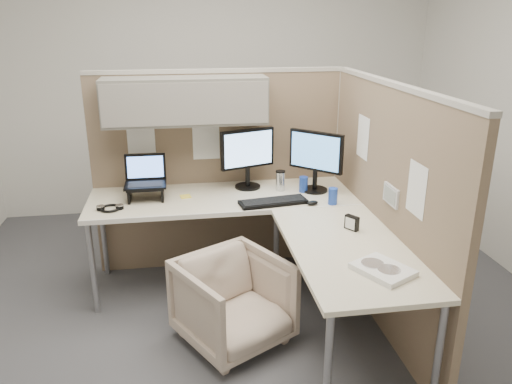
{
  "coord_description": "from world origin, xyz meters",
  "views": [
    {
      "loc": [
        -0.41,
        -2.98,
        2.0
      ],
      "look_at": [
        0.1,
        0.25,
        0.85
      ],
      "focal_mm": 35.0,
      "sensor_mm": 36.0,
      "label": 1
    }
  ],
  "objects": [
    {
      "name": "desk",
      "position": [
        0.12,
        0.13,
        0.69
      ],
      "size": [
        2.0,
        1.98,
        0.73
      ],
      "color": "beige",
      "rests_on": "ground"
    },
    {
      "name": "headphones",
      "position": [
        -0.91,
        0.38,
        0.74
      ],
      "size": [
        0.18,
        0.15,
        0.03
      ],
      "rotation": [
        0.0,
        0.0,
        -0.01
      ],
      "color": "black",
      "rests_on": "desk"
    },
    {
      "name": "partition_right",
      "position": [
        0.9,
        -0.07,
        0.82
      ],
      "size": [
        0.07,
        2.03,
        1.63
      ],
      "color": "#836D56",
      "rests_on": "ground"
    },
    {
      "name": "laptop_station",
      "position": [
        -0.67,
        0.58,
        0.85
      ],
      "size": [
        0.3,
        0.26,
        0.31
      ],
      "color": "black",
      "rests_on": "desk"
    },
    {
      "name": "paper_stack",
      "position": [
        0.61,
        -0.78,
        0.75
      ],
      "size": [
        0.34,
        0.36,
        0.03
      ],
      "rotation": [
        0.0,
        0.0,
        0.49
      ],
      "color": "white",
      "rests_on": "desk"
    },
    {
      "name": "soda_can_silver",
      "position": [
        0.51,
        0.54,
        0.79
      ],
      "size": [
        0.07,
        0.07,
        0.12
      ],
      "primitive_type": "cylinder",
      "color": "#1E3FA5",
      "rests_on": "desk"
    },
    {
      "name": "travel_mug",
      "position": [
        0.35,
        0.6,
        0.81
      ],
      "size": [
        0.07,
        0.07,
        0.16
      ],
      "color": "silver",
      "rests_on": "desk"
    },
    {
      "name": "office_chair",
      "position": [
        -0.12,
        -0.23,
        0.31
      ],
      "size": [
        0.81,
        0.8,
        0.63
      ],
      "primitive_type": "imported",
      "rotation": [
        0.0,
        0.0,
        0.51
      ],
      "color": "#BBA895",
      "rests_on": "ground"
    },
    {
      "name": "soda_can_green",
      "position": [
        0.66,
        0.24,
        0.79
      ],
      "size": [
        0.07,
        0.07,
        0.12
      ],
      "primitive_type": "cylinder",
      "color": "#1E3FA5",
      "rests_on": "desk"
    },
    {
      "name": "monitor_left",
      "position": [
        0.11,
        0.7,
        1.0
      ],
      "size": [
        0.43,
        0.2,
        0.47
      ],
      "rotation": [
        0.0,
        0.0,
        0.32
      ],
      "color": "black",
      "rests_on": "desk"
    },
    {
      "name": "partition_back",
      "position": [
        -0.22,
        0.83,
        1.1
      ],
      "size": [
        2.0,
        0.36,
        1.63
      ],
      "color": "#836D56",
      "rests_on": "ground"
    },
    {
      "name": "ground",
      "position": [
        0.0,
        0.0,
        0.0
      ],
      "size": [
        4.5,
        4.5,
        0.0
      ],
      "primitive_type": "plane",
      "color": "#404046",
      "rests_on": "ground"
    },
    {
      "name": "desk_clock",
      "position": [
        0.64,
        -0.22,
        0.78
      ],
      "size": [
        0.08,
        0.1,
        0.09
      ],
      "rotation": [
        0.0,
        0.0,
        -1.0
      ],
      "color": "black",
      "rests_on": "desk"
    },
    {
      "name": "sticky_note_b",
      "position": [
        0.06,
        0.29,
        0.73
      ],
      "size": [
        0.09,
        0.09,
        0.01
      ],
      "primitive_type": "cube",
      "rotation": [
        0.0,
        0.0,
        -0.18
      ],
      "color": "#FFE543",
      "rests_on": "desk"
    },
    {
      "name": "mouse",
      "position": [
        0.51,
        0.25,
        0.75
      ],
      "size": [
        0.1,
        0.07,
        0.03
      ],
      "primitive_type": "ellipsoid",
      "rotation": [
        0.0,
        0.0,
        0.26
      ],
      "color": "black",
      "rests_on": "desk"
    },
    {
      "name": "monitor_right",
      "position": [
        0.6,
        0.54,
        1.0
      ],
      "size": [
        0.34,
        0.33,
        0.47
      ],
      "rotation": [
        0.0,
        0.0,
        -0.77
      ],
      "color": "black",
      "rests_on": "desk"
    },
    {
      "name": "keyboard",
      "position": [
        0.24,
        0.32,
        0.74
      ],
      "size": [
        0.51,
        0.23,
        0.02
      ],
      "primitive_type": "cube",
      "rotation": [
        0.0,
        0.0,
        0.14
      ],
      "color": "black",
      "rests_on": "desk"
    },
    {
      "name": "sticky_note_c",
      "position": [
        -0.39,
        0.56,
        0.73
      ],
      "size": [
        0.09,
        0.09,
        0.01
      ],
      "primitive_type": "cube",
      "rotation": [
        0.0,
        0.0,
        0.18
      ],
      "color": "#FFE543",
      "rests_on": "desk"
    }
  ]
}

